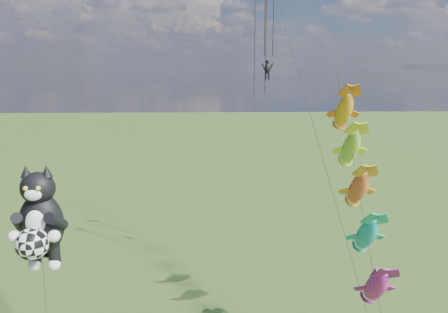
{
  "coord_description": "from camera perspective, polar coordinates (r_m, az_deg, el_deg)",
  "views": [
    {
      "loc": [
        2.93,
        -16.65,
        17.03
      ],
      "look_at": [
        4.07,
        12.36,
        11.06
      ],
      "focal_mm": 35.0,
      "sensor_mm": 36.0,
      "label": 1
    }
  ],
  "objects": [
    {
      "name": "cat_kite_rig",
      "position": [
        25.96,
        -23.0,
        -7.71
      ],
      "size": [
        2.89,
        4.31,
        11.88
      ],
      "rotation": [
        0.0,
        0.0,
        0.3
      ],
      "color": "brown",
      "rests_on": "ground"
    },
    {
      "name": "fish_windsock_rig",
      "position": [
        23.99,
        17.61,
        -6.82
      ],
      "size": [
        1.32,
        15.96,
        17.18
      ],
      "rotation": [
        0.0,
        0.0,
        0.29
      ],
      "color": "brown",
      "rests_on": "ground"
    },
    {
      "name": "parafoil_rig",
      "position": [
        33.55,
        6.0,
        14.14
      ],
      "size": [
        6.02,
        16.78,
        26.06
      ],
      "rotation": [
        0.0,
        0.0,
        0.4
      ],
      "color": "brown",
      "rests_on": "ground"
    }
  ]
}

